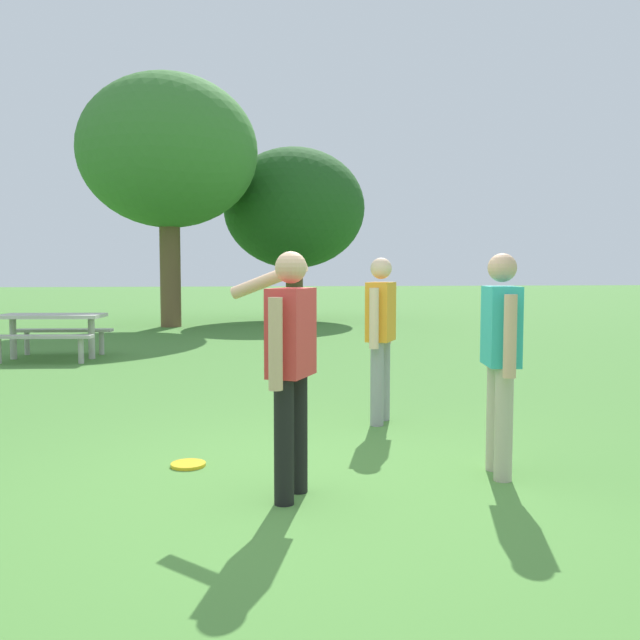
# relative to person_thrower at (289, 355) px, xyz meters

# --- Properties ---
(ground_plane) EXTENTS (120.00, 120.00, 0.00)m
(ground_plane) POSITION_rel_person_thrower_xyz_m (0.07, 0.19, -0.96)
(ground_plane) COLOR #4C8438
(person_thrower) EXTENTS (0.58, 0.80, 1.64)m
(person_thrower) POSITION_rel_person_thrower_xyz_m (0.00, 0.00, 0.00)
(person_thrower) COLOR black
(person_thrower) RESTS_ON ground
(person_catcher) EXTENTS (0.37, 0.55, 1.64)m
(person_catcher) POSITION_rel_person_thrower_xyz_m (1.10, 2.10, -0.02)
(person_catcher) COLOR gray
(person_catcher) RESTS_ON ground
(person_bystander) EXTENTS (0.28, 0.60, 1.64)m
(person_bystander) POSITION_rel_person_thrower_xyz_m (1.58, 0.29, -0.02)
(person_bystander) COLOR #B7AD93
(person_bystander) RESTS_ON ground
(frisbee) EXTENTS (0.27, 0.27, 0.03)m
(frisbee) POSITION_rel_person_thrower_xyz_m (-0.71, 0.83, -0.95)
(frisbee) COLOR yellow
(frisbee) RESTS_ON ground
(picnic_table_near) EXTENTS (1.84, 1.59, 0.77)m
(picnic_table_near) POSITION_rel_person_thrower_xyz_m (-3.36, 7.64, -0.40)
(picnic_table_near) COLOR beige
(picnic_table_near) RESTS_ON ground
(tree_broad_center) EXTENTS (4.72, 4.72, 6.67)m
(tree_broad_center) POSITION_rel_person_thrower_xyz_m (-1.89, 14.18, 3.66)
(tree_broad_center) COLOR brown
(tree_broad_center) RESTS_ON ground
(tree_far_right) EXTENTS (4.33, 4.33, 5.26)m
(tree_far_right) POSITION_rel_person_thrower_xyz_m (1.68, 16.54, 2.44)
(tree_far_right) COLOR brown
(tree_far_right) RESTS_ON ground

